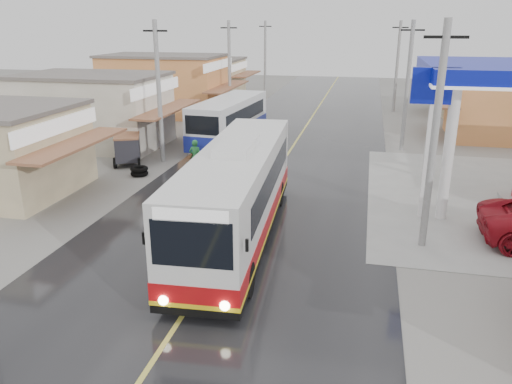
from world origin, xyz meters
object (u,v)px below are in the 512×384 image
at_px(cyclist, 197,167).
at_px(tyre_stack, 139,171).
at_px(second_bus, 229,120).
at_px(tricycle_near, 127,148).
at_px(coach_bus, 238,193).

height_order(cyclist, tyre_stack, cyclist).
relative_size(second_bus, tricycle_near, 3.73).
bearing_deg(second_bus, tricycle_near, -120.76).
relative_size(coach_bus, tyre_stack, 12.87).
xyz_separation_m(second_bus, tricycle_near, (-4.40, -6.14, -0.64)).
bearing_deg(tricycle_near, cyclist, -47.64).
bearing_deg(tyre_stack, tricycle_near, 129.23).
xyz_separation_m(coach_bus, tyre_stack, (-7.27, 6.75, -1.58)).
distance_m(second_bus, tyre_stack, 8.68).
xyz_separation_m(cyclist, tricycle_near, (-4.98, 2.20, 0.26)).
distance_m(coach_bus, tyre_stack, 10.05).
height_order(second_bus, tyre_stack, second_bus).
height_order(coach_bus, second_bus, coach_bus).
relative_size(coach_bus, cyclist, 5.47).
bearing_deg(cyclist, coach_bus, -55.88).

